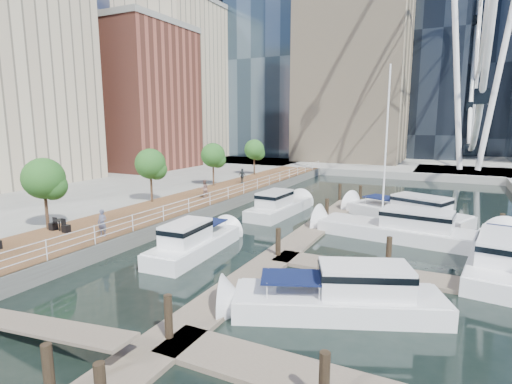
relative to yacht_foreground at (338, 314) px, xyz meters
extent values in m
plane|color=black|center=(-7.89, -2.77, 0.00)|extent=(520.00, 520.00, 0.00)
cube|color=brown|center=(-16.89, 12.23, 0.50)|extent=(6.00, 60.00, 1.00)
cube|color=#595954|center=(-13.89, 12.23, 0.50)|extent=(0.25, 60.00, 1.00)
cube|color=gray|center=(-7.89, 99.23, 0.50)|extent=(200.00, 114.00, 1.00)
cube|color=gray|center=(6.11, 49.23, 0.50)|extent=(14.00, 12.00, 1.00)
cube|color=#6D6051|center=(-4.89, 7.23, 0.10)|extent=(2.00, 32.00, 0.20)
cube|color=#6D6051|center=(1.11, 5.23, 0.10)|extent=(12.00, 2.00, 0.20)
cube|color=#6D6051|center=(1.11, 15.23, 0.10)|extent=(12.00, 2.00, 0.20)
cube|color=brown|center=(-37.89, 31.23, 11.00)|extent=(12.00, 14.00, 20.00)
cube|color=#BCAD8E|center=(-43.89, 47.23, 15.00)|extent=(14.00, 16.00, 28.00)
cylinder|color=white|center=(3.61, 49.23, 14.00)|extent=(0.80, 0.80, 26.00)
cylinder|color=white|center=(8.61, 49.23, 14.00)|extent=(0.80, 0.80, 26.00)
cylinder|color=#3F2B1C|center=(-19.29, 1.23, 2.20)|extent=(0.20, 0.20, 2.40)
sphere|color=#265B1E|center=(-19.29, 1.23, 4.30)|extent=(2.60, 2.60, 2.60)
cylinder|color=#3F2B1C|center=(-19.29, 11.23, 2.20)|extent=(0.20, 0.20, 2.40)
sphere|color=#265B1E|center=(-19.29, 11.23, 4.30)|extent=(2.60, 2.60, 2.60)
cylinder|color=#3F2B1C|center=(-19.29, 21.23, 2.20)|extent=(0.20, 0.20, 2.40)
sphere|color=#265B1E|center=(-19.29, 21.23, 4.30)|extent=(2.60, 2.60, 2.60)
cylinder|color=#3F2B1C|center=(-19.29, 31.23, 2.20)|extent=(0.20, 0.20, 2.40)
sphere|color=#265B1E|center=(-19.29, 31.23, 4.30)|extent=(2.60, 2.60, 2.60)
imported|color=#4A4C63|center=(-14.89, 1.64, 1.82)|extent=(0.67, 0.51, 1.64)
imported|color=#84635B|center=(-16.26, 14.83, 1.84)|extent=(1.00, 1.03, 1.67)
imported|color=#30373C|center=(-17.22, 24.02, 1.84)|extent=(1.05, 0.63, 1.67)
camera|label=1|loc=(3.71, -15.25, 7.81)|focal=28.00mm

